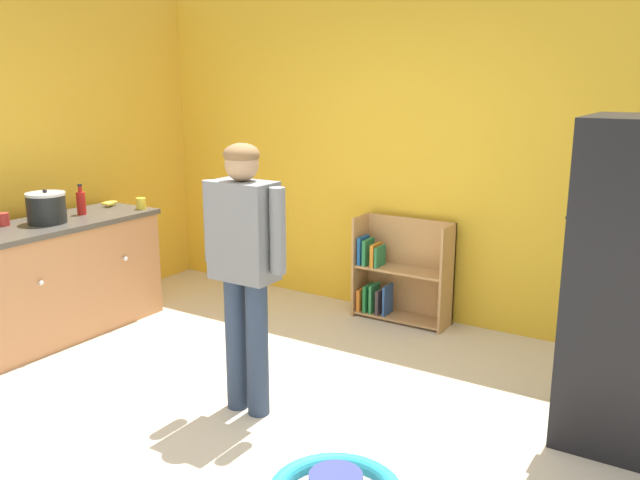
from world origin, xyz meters
The scene contains 11 objects.
ground_plane centered at (0.00, 0.00, 0.00)m, with size 12.00×12.00×0.00m, color beige.
back_wall centered at (0.00, 2.33, 1.35)m, with size 5.20×0.06×2.70m, color yellow.
left_side_wall centered at (-2.63, 0.80, 1.35)m, with size 0.06×2.99×2.70m, color gold.
kitchen_counter centered at (-2.20, 0.06, 0.45)m, with size 0.65×2.35×0.90m.
bookshelf centered at (-0.11, 2.15, 0.37)m, with size 0.80×0.28×0.85m.
standing_person centered at (-0.16, 0.21, 0.97)m, with size 0.57×0.22×1.62m.
crock_pot centered at (-2.19, 0.38, 1.02)m, with size 0.29×0.29×0.26m.
banana_bunch centered at (-2.32, 1.09, 0.93)m, with size 0.12×0.16×0.04m.
ketchup_bottle centered at (-2.24, 0.73, 1.00)m, with size 0.07×0.07×0.25m.
yellow_cup centered at (-2.00, 1.14, 0.95)m, with size 0.08×0.08×0.10m, color yellow.
red_cup centered at (-2.38, 0.15, 0.95)m, with size 0.08×0.08×0.10m, color red.
Camera 1 is at (2.19, -2.70, 1.97)m, focal length 37.55 mm.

